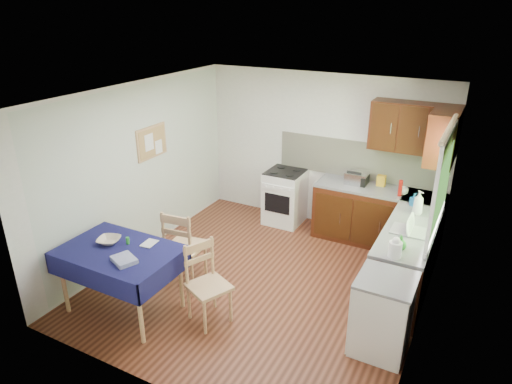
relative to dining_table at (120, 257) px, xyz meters
The scene contains 33 objects.
floor 1.93m from the dining_table, 47.20° to the left, with size 4.20×4.20×0.00m, color #431F12.
ceiling 2.51m from the dining_table, 47.20° to the left, with size 4.00×4.20×0.02m, color silver.
wall_back 3.65m from the dining_table, 70.44° to the left, with size 4.00×0.02×2.50m, color silver.
wall_front 1.54m from the dining_table, 33.17° to the right, with size 4.00×0.02×2.50m, color silver.
wall_left 1.61m from the dining_table, 121.09° to the left, with size 0.02×4.20×2.50m, color silver.
wall_right 3.51m from the dining_table, 22.17° to the left, with size 0.02×4.20×2.50m, color silver.
base_cabinets 3.64m from the dining_table, 44.97° to the left, with size 1.90×2.30×0.86m.
worktop_back 3.85m from the dining_table, 53.96° to the left, with size 1.90×0.60×0.04m, color slate.
worktop_right 3.51m from the dining_table, 33.93° to the left, with size 0.60×1.70×0.04m, color slate.
worktop_corner 4.26m from the dining_table, 46.87° to the left, with size 0.60×0.60×0.04m, color slate.
splashback 3.90m from the dining_table, 61.25° to the left, with size 2.70×0.02×0.60m, color beige.
upper_cabinets 4.29m from the dining_table, 48.64° to the left, with size 1.20×0.85×0.70m.
stove 3.20m from the dining_table, 77.11° to the left, with size 0.60×0.61×0.92m.
window 3.88m from the dining_table, 32.25° to the left, with size 0.04×1.48×1.26m.
fridge 3.02m from the dining_table, 14.60° to the left, with size 0.58×0.60×0.89m.
corkboard 1.98m from the dining_table, 115.27° to the left, with size 0.04×0.62×0.47m.
dining_table is the anchor object (origin of this frame).
chair_far 0.91m from the dining_table, 71.95° to the left, with size 0.51×0.51×1.05m.
chair_near 1.06m from the dining_table, 18.52° to the left, with size 0.57×0.57×0.97m.
toaster 3.62m from the dining_table, 59.17° to the left, with size 0.26×0.16×0.20m.
sandwich_press 3.70m from the dining_table, 59.02° to the left, with size 0.30×0.26×0.18m.
sauce_bottle 3.94m from the dining_table, 49.10° to the left, with size 0.05×0.05×0.24m, color red.
yellow_packet 3.94m from the dining_table, 55.22° to the left, with size 0.13×0.08×0.17m, color gold.
dish_rack 3.48m from the dining_table, 32.92° to the left, with size 0.43×0.33×0.20m.
kettle 3.14m from the dining_table, 22.76° to the left, with size 0.14×0.14×0.24m.
cup 4.03m from the dining_table, 49.47° to the left, with size 0.13×0.13×0.10m, color white.
soap_bottle_a 3.81m from the dining_table, 40.07° to the left, with size 0.13×0.13×0.33m, color white.
soap_bottle_b 3.92m from the dining_table, 43.89° to the left, with size 0.08×0.08×0.18m, color #1B66A2.
soap_bottle_c 3.23m from the dining_table, 25.76° to the left, with size 0.13×0.13×0.17m, color #248624.
plate_bowl 0.26m from the dining_table, 162.40° to the left, with size 0.26×0.26×0.06m, color beige.
book 0.33m from the dining_table, 58.61° to the left, with size 0.15×0.20×0.02m, color white.
spice_jar 0.21m from the dining_table, 88.72° to the left, with size 0.04×0.04×0.09m, color #23822A.
tea_towel 0.33m from the dining_table, 34.70° to the right, with size 0.27×0.22×0.05m, color navy.
Camera 1 is at (2.35, -4.65, 3.48)m, focal length 32.00 mm.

